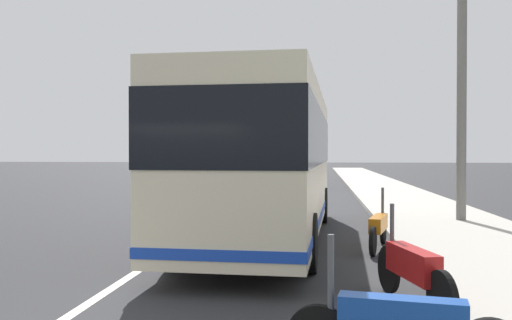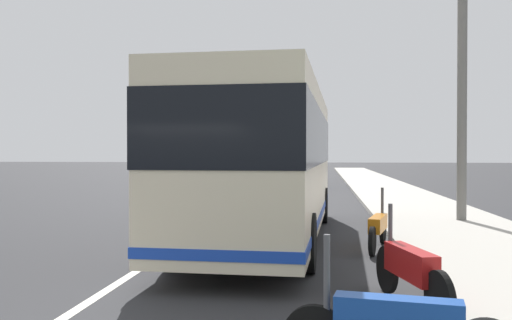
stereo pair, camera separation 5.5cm
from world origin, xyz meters
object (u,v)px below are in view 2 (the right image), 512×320
at_px(motorcycle_by_tree, 410,270).
at_px(car_side_street, 298,174).
at_px(coach_bus, 267,156).
at_px(car_oncoming, 299,171).
at_px(utility_pole, 462,64).
at_px(motorcycle_far_end, 378,228).
at_px(car_far_distant, 305,165).
at_px(car_behind_bus, 259,170).

relative_size(motorcycle_by_tree, car_side_street, 0.54).
distance_m(coach_bus, car_oncoming, 26.77).
bearing_deg(utility_pole, motorcycle_by_tree, 162.25).
height_order(motorcycle_far_end, car_far_distant, car_far_distant).
distance_m(car_behind_bus, utility_pole, 26.82).
height_order(car_oncoming, utility_pole, utility_pole).
height_order(motorcycle_by_tree, car_far_distant, car_far_distant).
height_order(coach_bus, car_far_distant, coach_bus).
distance_m(motorcycle_by_tree, car_side_street, 24.46).
bearing_deg(motorcycle_by_tree, car_behind_bus, -4.73).
bearing_deg(motorcycle_far_end, utility_pole, -19.31).
relative_size(motorcycle_by_tree, motorcycle_far_end, 1.05).
xyz_separation_m(coach_bus, car_oncoming, (26.74, 0.39, -1.24)).
bearing_deg(coach_bus, car_oncoming, 3.10).
distance_m(coach_bus, car_side_street, 19.15).
xyz_separation_m(coach_bus, utility_pole, (3.23, -5.06, 2.51)).
bearing_deg(coach_bus, utility_pole, -55.19).
distance_m(motorcycle_far_end, utility_pole, 6.34).
bearing_deg(car_oncoming, car_side_street, 178.05).
relative_size(coach_bus, motorcycle_by_tree, 4.69).
bearing_deg(car_behind_bus, car_far_distant, 169.28).
bearing_deg(motorcycle_by_tree, motorcycle_far_end, -14.96).
relative_size(car_oncoming, car_side_street, 1.02).
bearing_deg(utility_pole, coach_bus, 122.54).
bearing_deg(motorcycle_by_tree, coach_bus, 9.78).
distance_m(motorcycle_by_tree, car_oncoming, 32.07).
height_order(motorcycle_by_tree, car_side_street, car_side_street).
relative_size(car_behind_bus, car_far_distant, 1.01).
xyz_separation_m(motorcycle_far_end, car_oncoming, (27.65, 2.78, 0.23)).
relative_size(car_oncoming, car_behind_bus, 0.96).
xyz_separation_m(motorcycle_by_tree, utility_pole, (8.45, -2.70, 3.95)).
distance_m(motorcycle_by_tree, car_far_distant, 48.40).
xyz_separation_m(car_oncoming, car_far_distant, (16.36, 0.04, 0.07)).
bearing_deg(coach_bus, motorcycle_by_tree, -153.40).
bearing_deg(car_oncoming, motorcycle_by_tree, -179.13).
height_order(car_side_street, car_far_distant, car_side_street).
relative_size(car_oncoming, utility_pole, 0.47).
bearing_deg(utility_pole, car_behind_bus, 18.72).
xyz_separation_m(car_behind_bus, car_far_distant, (14.71, -3.03, 0.03)).
relative_size(motorcycle_by_tree, car_behind_bus, 0.52).
relative_size(motorcycle_far_end, utility_pole, 0.24).
relative_size(car_far_distant, utility_pole, 0.48).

